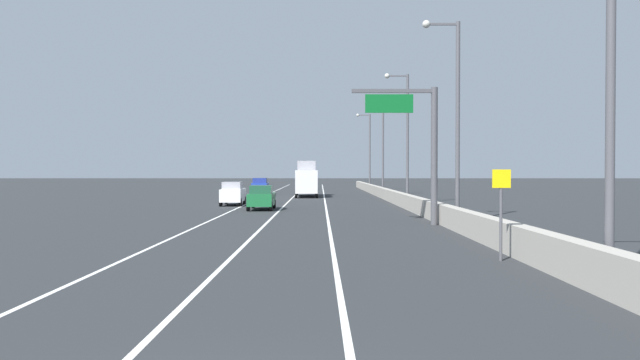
{
  "coord_description": "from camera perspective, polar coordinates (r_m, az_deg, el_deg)",
  "views": [
    {
      "loc": [
        1.02,
        -6.41,
        2.96
      ],
      "look_at": [
        0.97,
        44.57,
        2.16
      ],
      "focal_mm": 33.13,
      "sensor_mm": 36.0,
      "label": 1
    }
  ],
  "objects": [
    {
      "name": "ground_plane",
      "position": [
        70.48,
        -0.77,
        -1.5
      ],
      "size": [
        320.0,
        320.0,
        0.0
      ],
      "primitive_type": "plane",
      "color": "#26282B"
    },
    {
      "name": "lane_stripe_left",
      "position": [
        61.83,
        -6.0,
        -1.84
      ],
      "size": [
        0.16,
        130.0,
        0.0
      ],
      "primitive_type": "cube",
      "color": "silver",
      "rests_on": "ground_plane"
    },
    {
      "name": "lane_stripe_center",
      "position": [
        61.56,
        -2.76,
        -1.85
      ],
      "size": [
        0.16,
        130.0,
        0.0
      ],
      "primitive_type": "cube",
      "color": "silver",
      "rests_on": "ground_plane"
    },
    {
      "name": "lane_stripe_right",
      "position": [
        61.49,
        0.5,
        -1.85
      ],
      "size": [
        0.16,
        130.0,
        0.0
      ],
      "primitive_type": "cube",
      "color": "silver",
      "rests_on": "ground_plane"
    },
    {
      "name": "jersey_barrier_right",
      "position": [
        46.98,
        8.42,
        -2.05
      ],
      "size": [
        0.6,
        120.0,
        1.1
      ],
      "primitive_type": "cube",
      "color": "#9E998E",
      "rests_on": "ground_plane"
    },
    {
      "name": "overhead_sign_gantry",
      "position": [
        32.62,
        9.76,
        4.0
      ],
      "size": [
        4.68,
        0.36,
        7.5
      ],
      "color": "#47474C",
      "rests_on": "ground_plane"
    },
    {
      "name": "speed_advisory_sign",
      "position": [
        20.19,
        17.15,
        -2.54
      ],
      "size": [
        0.6,
        0.11,
        3.0
      ],
      "color": "#4C4C51",
      "rests_on": "ground_plane"
    },
    {
      "name": "lamp_post_right_near",
      "position": [
        17.29,
        25.64,
        12.65
      ],
      "size": [
        2.14,
        0.44,
        11.48
      ],
      "color": "#4C4C51",
      "rests_on": "ground_plane"
    },
    {
      "name": "lamp_post_right_second",
      "position": [
        34.54,
        12.85,
        6.78
      ],
      "size": [
        2.14,
        0.44,
        11.48
      ],
      "color": "#4C4C51",
      "rests_on": "ground_plane"
    },
    {
      "name": "lamp_post_right_third",
      "position": [
        52.38,
        8.26,
        4.78
      ],
      "size": [
        2.14,
        0.44,
        11.48
      ],
      "color": "#4C4C51",
      "rests_on": "ground_plane"
    },
    {
      "name": "lamp_post_right_fourth",
      "position": [
        70.42,
        5.97,
        3.79
      ],
      "size": [
        2.14,
        0.44,
        11.48
      ],
      "color": "#4C4C51",
      "rests_on": "ground_plane"
    },
    {
      "name": "lamp_post_right_fifth",
      "position": [
        88.55,
        4.74,
        3.2
      ],
      "size": [
        2.14,
        0.44,
        11.48
      ],
      "color": "#4C4C51",
      "rests_on": "ground_plane"
    },
    {
      "name": "car_green_0",
      "position": [
        44.88,
        -5.61,
        -1.7
      ],
      "size": [
        1.91,
        4.36,
        1.85
      ],
      "color": "#196033",
      "rests_on": "ground_plane"
    },
    {
      "name": "car_white_1",
      "position": [
        51.01,
        -8.36,
        -1.31
      ],
      "size": [
        1.93,
        4.45,
        2.01
      ],
      "color": "white",
      "rests_on": "ground_plane"
    },
    {
      "name": "car_blue_2",
      "position": [
        74.41,
        -5.73,
        -0.59
      ],
      "size": [
        2.01,
        4.08,
        2.05
      ],
      "color": "#1E389E",
      "rests_on": "ground_plane"
    },
    {
      "name": "box_truck",
      "position": [
        67.54,
        -1.26,
        -0.02
      ],
      "size": [
        2.65,
        9.14,
        4.1
      ],
      "color": "silver",
      "rests_on": "ground_plane"
    }
  ]
}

